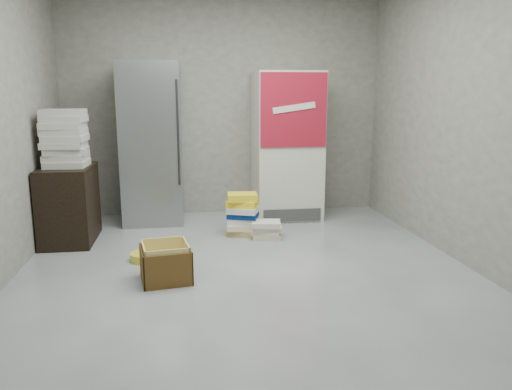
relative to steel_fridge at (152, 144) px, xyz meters
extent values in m
plane|color=#B0B0AB|center=(0.90, -2.13, -0.95)|extent=(5.00, 5.00, 0.00)
cube|color=#9D998D|center=(0.90, 0.37, 0.45)|extent=(4.00, 0.04, 2.80)
cube|color=#9D998D|center=(0.90, -4.63, 0.45)|extent=(4.00, 0.04, 2.80)
cube|color=#9D998D|center=(2.90, -2.13, 0.45)|extent=(0.04, 5.00, 2.80)
cube|color=#9EA1A6|center=(0.00, 0.00, 0.00)|extent=(0.70, 0.70, 1.90)
cylinder|color=#333333|center=(0.32, -0.36, 0.15)|extent=(0.02, 0.02, 1.19)
cube|color=silver|center=(1.65, 0.00, -0.05)|extent=(0.80, 0.70, 1.80)
cube|color=#A6182A|center=(1.65, -0.36, 0.40)|extent=(0.78, 0.02, 0.85)
cube|color=white|center=(1.65, -0.37, 0.43)|extent=(0.50, 0.01, 0.14)
cube|color=#3F3F3F|center=(1.65, -0.36, -0.85)|extent=(0.70, 0.02, 0.15)
cube|color=black|center=(-0.83, -0.73, -0.55)|extent=(0.50, 0.80, 0.80)
cube|color=silver|center=(-0.82, -0.74, -0.12)|extent=(0.41, 0.41, 0.06)
cube|color=silver|center=(-0.82, -0.72, -0.05)|extent=(0.41, 0.41, 0.06)
cube|color=silver|center=(-0.82, -0.72, 0.01)|extent=(0.41, 0.41, 0.06)
cube|color=silver|center=(-0.83, -0.74, 0.08)|extent=(0.41, 0.41, 0.06)
cube|color=silver|center=(-0.82, -0.74, 0.14)|extent=(0.41, 0.41, 0.06)
cube|color=silver|center=(-0.83, -0.73, 0.21)|extent=(0.41, 0.41, 0.06)
cube|color=silver|center=(-0.83, -0.73, 0.27)|extent=(0.40, 0.40, 0.06)
cube|color=silver|center=(-0.82, -0.73, 0.34)|extent=(0.41, 0.41, 0.06)
cube|color=silver|center=(-0.82, -0.72, 0.40)|extent=(0.40, 0.40, 0.06)
cube|color=tan|center=(1.00, -0.76, -0.92)|extent=(0.38, 0.34, 0.07)
cube|color=beige|center=(0.99, -0.77, -0.85)|extent=(0.35, 0.29, 0.06)
cube|color=silver|center=(1.01, -0.76, -0.79)|extent=(0.37, 0.32, 0.07)
cube|color=navy|center=(1.00, -0.77, -0.72)|extent=(0.38, 0.34, 0.06)
cube|color=silver|center=(1.00, -0.78, -0.66)|extent=(0.38, 0.34, 0.07)
cube|color=yellow|center=(1.00, -0.76, -0.59)|extent=(0.38, 0.34, 0.07)
cube|color=yellow|center=(1.00, -0.77, -0.52)|extent=(0.33, 0.27, 0.08)
cube|color=beige|center=(1.25, -0.92, -0.93)|extent=(0.34, 0.29, 0.05)
cube|color=silver|center=(1.24, -0.91, -0.88)|extent=(0.36, 0.31, 0.05)
cube|color=beige|center=(1.25, -0.92, -0.83)|extent=(0.33, 0.27, 0.04)
cube|color=silver|center=(1.23, -0.94, -0.79)|extent=(0.34, 0.28, 0.05)
cube|color=yellow|center=(0.20, -2.03, -0.94)|extent=(0.43, 0.43, 0.01)
cube|color=brown|center=(0.17, -1.84, -0.81)|extent=(0.40, 0.07, 0.28)
cube|color=brown|center=(0.23, -2.22, -0.81)|extent=(0.40, 0.07, 0.28)
cube|color=brown|center=(0.01, -2.06, -0.81)|extent=(0.07, 0.40, 0.28)
cube|color=brown|center=(0.39, -2.00, -0.81)|extent=(0.07, 0.40, 0.28)
cube|color=yellow|center=(0.17, -1.86, -0.79)|extent=(0.36, 0.07, 0.32)
cube|color=yellow|center=(0.23, -2.21, -0.79)|extent=(0.36, 0.07, 0.32)
cube|color=yellow|center=(0.03, -2.06, -0.79)|extent=(0.07, 0.36, 0.32)
cube|color=yellow|center=(0.38, -2.00, -0.79)|extent=(0.07, 0.36, 0.32)
cylinder|color=yellow|center=(-0.01, -1.49, -0.91)|extent=(0.33, 0.33, 0.07)
camera|label=1|loc=(0.38, -6.07, 0.61)|focal=35.00mm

